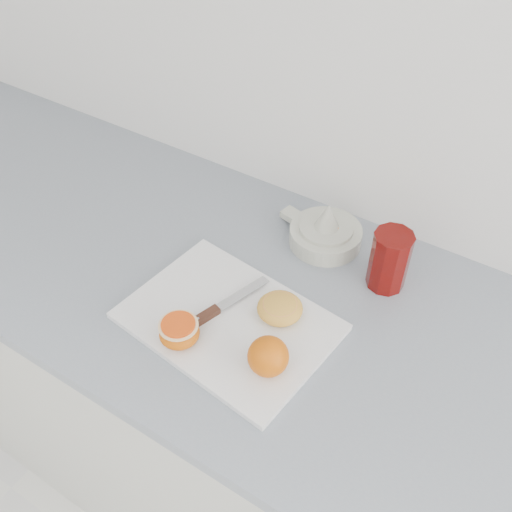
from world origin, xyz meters
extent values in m
cube|color=silver|center=(-0.15, 1.70, 0.43)|extent=(2.47, 0.60, 0.86)
cube|color=gray|center=(-0.15, 1.70, 0.88)|extent=(2.53, 0.64, 0.03)
cube|color=white|center=(-0.26, 1.61, 0.90)|extent=(0.38, 0.29, 0.01)
sphere|color=orange|center=(-0.15, 1.56, 0.94)|extent=(0.07, 0.07, 0.07)
ellipsoid|color=orange|center=(-0.30, 1.53, 0.92)|extent=(0.07, 0.07, 0.04)
cylinder|color=#FFD998|center=(-0.30, 1.53, 0.94)|extent=(0.07, 0.07, 0.00)
cylinder|color=#ED4F13|center=(-0.30, 1.53, 0.94)|extent=(0.06, 0.06, 0.00)
ellipsoid|color=gold|center=(-0.19, 1.67, 0.92)|extent=(0.08, 0.08, 0.03)
cylinder|color=#E58D45|center=(-0.19, 1.67, 0.93)|extent=(0.06, 0.06, 0.00)
cube|color=#48291D|center=(-0.30, 1.58, 0.91)|extent=(0.04, 0.09, 0.01)
cube|color=#B7B7BC|center=(-0.27, 1.67, 0.91)|extent=(0.05, 0.11, 0.00)
cylinder|color=#B7B7BC|center=(-0.30, 1.58, 0.91)|extent=(0.01, 0.01, 0.01)
cylinder|color=silver|center=(-0.22, 1.89, 0.91)|extent=(0.14, 0.14, 0.04)
cylinder|color=silver|center=(-0.22, 1.89, 0.93)|extent=(0.11, 0.11, 0.01)
cone|color=silver|center=(-0.22, 1.89, 0.96)|extent=(0.05, 0.05, 0.05)
cube|color=silver|center=(-0.30, 1.91, 0.91)|extent=(0.05, 0.04, 0.01)
ellipsoid|color=orange|center=(-0.21, 1.88, 0.94)|extent=(0.01, 0.01, 0.00)
ellipsoid|color=orange|center=(-0.23, 1.90, 0.94)|extent=(0.01, 0.01, 0.00)
ellipsoid|color=orange|center=(-0.22, 1.88, 0.94)|extent=(0.01, 0.01, 0.00)
ellipsoid|color=orange|center=(-0.20, 1.89, 0.94)|extent=(0.01, 0.01, 0.00)
cylinder|color=#5E0906|center=(-0.07, 1.85, 0.95)|extent=(0.07, 0.07, 0.12)
cylinder|color=#FA3E00|center=(-0.07, 1.85, 0.90)|extent=(0.06, 0.06, 0.02)
cylinder|color=#5E0906|center=(-0.07, 1.85, 1.01)|extent=(0.07, 0.07, 0.00)
camera|label=1|loc=(0.12, 1.10, 1.67)|focal=40.00mm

